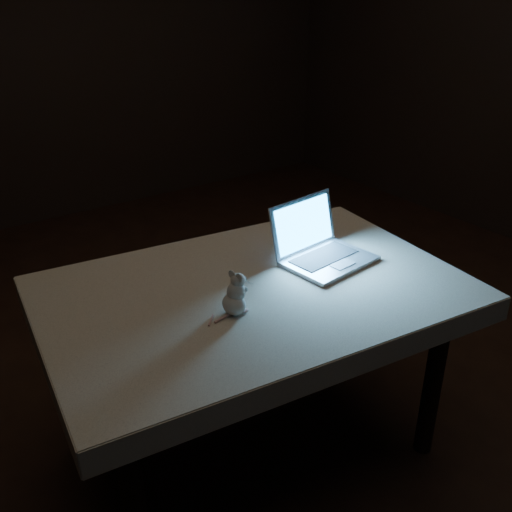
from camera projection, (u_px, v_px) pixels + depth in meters
floor at (276, 397)px, 2.36m from camera, size 5.00×5.00×0.00m
back_wall at (39, 24)px, 3.61m from camera, size 4.50×0.04×2.60m
table at (254, 372)px, 1.97m from camera, size 1.34×0.95×0.67m
tablecloth at (257, 301)px, 1.82m from camera, size 1.44×1.07×0.08m
laptop at (331, 236)px, 1.93m from camera, size 0.33×0.29×0.20m
plush_mouse at (234, 294)px, 1.65m from camera, size 0.12×0.12×0.13m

